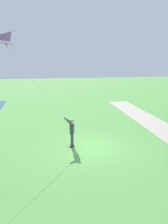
# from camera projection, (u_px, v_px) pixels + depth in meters

# --- Properties ---
(ground_plane) EXTENTS (120.00, 120.00, 0.00)m
(ground_plane) POSITION_uv_depth(u_px,v_px,m) (88.00, 147.00, 12.46)
(ground_plane) COLOR #569947
(person_kite_flyer) EXTENTS (0.63, 0.50, 1.83)m
(person_kite_flyer) POSITION_uv_depth(u_px,v_px,m) (72.00, 130.00, 12.36)
(person_kite_flyer) COLOR #232328
(person_kite_flyer) RESTS_ON ground
(flying_kite) EXTENTS (3.37, 1.71, 4.70)m
(flying_kite) POSITION_uv_depth(u_px,v_px,m) (12.00, 41.00, 11.43)
(flying_kite) COLOR purple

